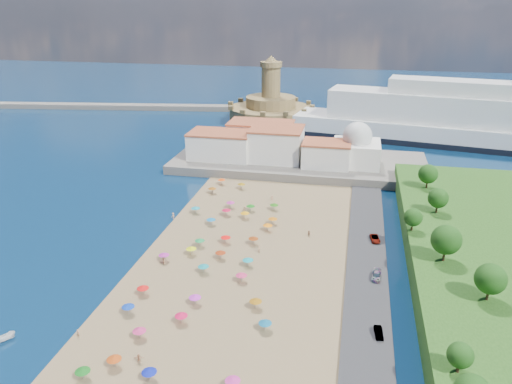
# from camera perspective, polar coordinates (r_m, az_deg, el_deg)

# --- Properties ---
(ground) EXTENTS (700.00, 700.00, 0.00)m
(ground) POSITION_cam_1_polar(r_m,az_deg,el_deg) (117.53, -4.41, -7.84)
(ground) COLOR #071938
(ground) RESTS_ON ground
(terrace) EXTENTS (90.00, 36.00, 3.00)m
(terrace) POSITION_cam_1_polar(r_m,az_deg,el_deg) (181.29, 4.93, 3.33)
(terrace) COLOR #59544C
(terrace) RESTS_ON ground
(jetty) EXTENTS (18.00, 70.00, 2.40)m
(jetty) POSITION_cam_1_polar(r_m,az_deg,el_deg) (217.87, 0.28, 6.39)
(jetty) COLOR #59544C
(jetty) RESTS_ON ground
(breakwater) EXTENTS (199.03, 34.77, 2.60)m
(breakwater) POSITION_cam_1_polar(r_m,az_deg,el_deg) (292.90, -17.28, 9.33)
(breakwater) COLOR #59544C
(breakwater) RESTS_ON ground
(waterfront_buildings) EXTENTS (57.00, 29.00, 11.00)m
(waterfront_buildings) POSITION_cam_1_polar(r_m,az_deg,el_deg) (181.93, 0.92, 5.57)
(waterfront_buildings) COLOR silver
(waterfront_buildings) RESTS_ON terrace
(domed_building) EXTENTS (16.00, 16.00, 15.00)m
(domed_building) POSITION_cam_1_polar(r_m,az_deg,el_deg) (176.16, 11.42, 4.99)
(domed_building) COLOR silver
(domed_building) RESTS_ON terrace
(fortress) EXTENTS (40.00, 40.00, 32.40)m
(fortress) POSITION_cam_1_polar(r_m,az_deg,el_deg) (245.31, 1.69, 9.39)
(fortress) COLOR olive
(fortress) RESTS_ON ground
(cruise_ship) EXTENTS (149.64, 46.81, 32.35)m
(cruise_ship) POSITION_cam_1_polar(r_m,az_deg,el_deg) (223.72, 23.54, 7.24)
(cruise_ship) COLOR black
(cruise_ship) RESTS_ON ground
(beach_parasols) EXTENTS (32.76, 116.69, 2.20)m
(beach_parasols) POSITION_cam_1_polar(r_m,az_deg,el_deg) (112.46, -5.79, -8.07)
(beach_parasols) COLOR gray
(beach_parasols) RESTS_ON beach
(beachgoers) EXTENTS (39.14, 96.71, 1.85)m
(beachgoers) POSITION_cam_1_polar(r_m,az_deg,el_deg) (117.03, -5.30, -7.38)
(beachgoers) COLOR tan
(beachgoers) RESTS_ON beach
(parked_cars) EXTENTS (2.79, 42.51, 1.36)m
(parked_cars) POSITION_cam_1_polar(r_m,az_deg,el_deg) (114.72, 13.57, -8.43)
(parked_cars) COLOR gray
(parked_cars) RESTS_ON promenade
(hillside_trees) EXTENTS (15.90, 109.10, 7.98)m
(hillside_trees) POSITION_cam_1_polar(r_m,az_deg,el_deg) (106.16, 21.23, -6.52)
(hillside_trees) COLOR #382314
(hillside_trees) RESTS_ON hillside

